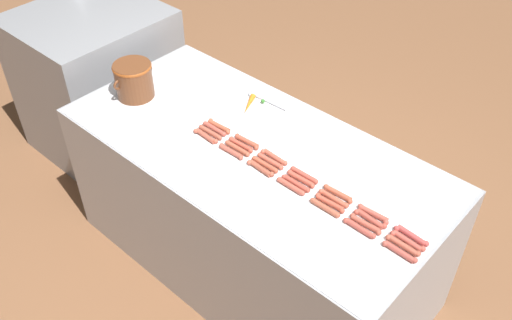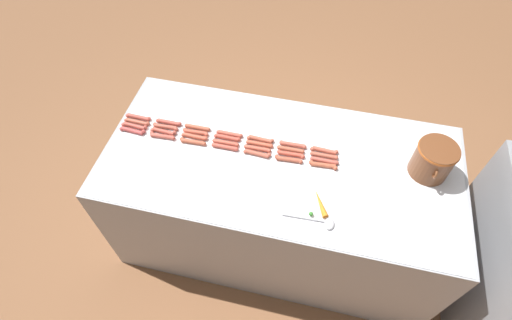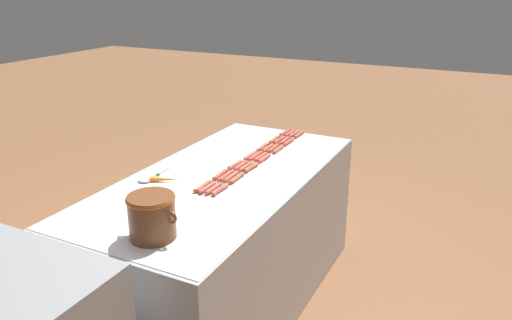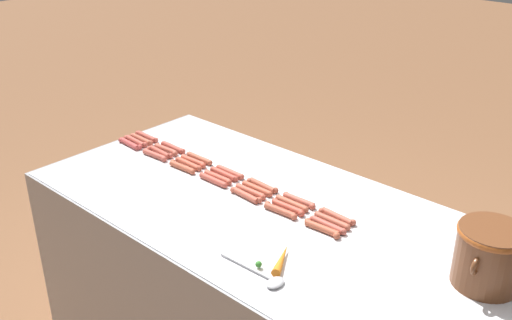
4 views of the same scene
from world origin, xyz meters
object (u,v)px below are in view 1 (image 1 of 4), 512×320
(hot_dog_1, at_px, (359,228))
(hot_dog_4, at_px, (260,168))
(hot_dog_13, at_px, (210,132))
(hot_dog_18, at_px, (270,161))
(hot_dog_0, at_px, (400,252))
(hot_dog_2, at_px, (325,208))
(hot_dog_22, at_px, (373,214))
(hot_dog_7, at_px, (403,245))
(hot_dog_20, at_px, (214,129))
(hot_dog_21, at_px, (411,236))
(carrot, at_px, (250,104))
(hot_dog_25, at_px, (274,157))
(hot_dog_9, at_px, (330,203))
(hot_dog_16, at_px, (333,198))
(bean_pot, at_px, (134,79))
(hot_dog_3, at_px, (291,186))
(hot_dog_12, at_px, (237,148))
(back_cabinet, at_px, (99,82))
(hot_dog_5, at_px, (231,151))
(hot_dog_6, at_px, (206,136))
(hot_dog_27, at_px, (219,126))
(hot_dog_26, at_px, (247,142))
(hot_dog_24, at_px, (304,175))
(hot_dog_23, at_px, (338,194))
(hot_dog_17, at_px, (301,179))
(hot_dog_14, at_px, (408,241))
(serving_spoon, at_px, (259,96))
(hot_dog_11, at_px, (265,164))

(hot_dog_1, height_order, hot_dog_4, same)
(hot_dog_13, xyz_separation_m, hot_dog_18, (0.04, -0.38, 0.00))
(hot_dog_0, height_order, hot_dog_18, same)
(hot_dog_2, xyz_separation_m, hot_dog_4, (0.00, 0.39, 0.00))
(hot_dog_13, height_order, hot_dog_22, same)
(hot_dog_1, distance_m, hot_dog_13, 0.96)
(hot_dog_1, relative_size, hot_dog_7, 1.00)
(hot_dog_13, height_order, hot_dog_20, same)
(hot_dog_21, distance_m, carrot, 1.19)
(hot_dog_22, relative_size, hot_dog_25, 1.00)
(hot_dog_4, xyz_separation_m, hot_dog_9, (0.03, -0.39, 0.00))
(hot_dog_1, xyz_separation_m, hot_dog_16, (0.07, 0.19, 0.00))
(hot_dog_0, xyz_separation_m, bean_pot, (0.01, 1.73, 0.10))
(bean_pot, height_order, carrot, bean_pot)
(hot_dog_3, height_order, hot_dog_25, same)
(hot_dog_12, height_order, hot_dog_16, same)
(back_cabinet, distance_m, hot_dog_20, 1.45)
(hot_dog_22, bearing_deg, back_cabinet, 86.24)
(hot_dog_5, relative_size, hot_dog_6, 1.00)
(hot_dog_4, xyz_separation_m, hot_dog_22, (0.11, -0.57, 0.00))
(back_cabinet, relative_size, hot_dog_18, 6.38)
(hot_dog_6, xyz_separation_m, hot_dog_9, (0.04, -0.77, 0.00))
(hot_dog_2, relative_size, hot_dog_13, 1.00)
(hot_dog_25, relative_size, hot_dog_27, 1.00)
(hot_dog_7, height_order, hot_dog_25, same)
(hot_dog_22, relative_size, hot_dog_26, 1.00)
(hot_dog_24, height_order, hot_dog_25, same)
(hot_dog_13, xyz_separation_m, hot_dog_23, (0.07, -0.77, 0.00))
(hot_dog_12, xyz_separation_m, hot_dog_17, (0.04, -0.38, 0.00))
(hot_dog_1, height_order, hot_dog_3, same)
(hot_dog_0, distance_m, hot_dog_7, 0.04)
(hot_dog_16, relative_size, hot_dog_21, 1.00)
(back_cabinet, distance_m, hot_dog_7, 2.58)
(hot_dog_4, bearing_deg, hot_dog_1, -90.46)
(hot_dog_14, relative_size, hot_dog_25, 1.00)
(hot_dog_16, xyz_separation_m, hot_dog_22, (0.04, -0.19, 0.00))
(hot_dog_0, bearing_deg, hot_dog_6, 89.96)
(hot_dog_3, bearing_deg, hot_dog_0, -90.34)
(hot_dog_21, bearing_deg, back_cabinet, 86.55)
(hot_dog_0, height_order, hot_dog_27, same)
(hot_dog_3, xyz_separation_m, hot_dog_14, (0.07, -0.58, 0.00))
(hot_dog_0, xyz_separation_m, hot_dog_1, (-0.00, 0.20, 0.00))
(hot_dog_4, relative_size, hot_dog_16, 1.00)
(hot_dog_16, bearing_deg, hot_dog_3, 109.01)
(hot_dog_16, height_order, hot_dog_26, same)
(hot_dog_14, relative_size, serving_spoon, 0.61)
(hot_dog_11, bearing_deg, hot_dog_25, 1.78)
(hot_dog_3, distance_m, hot_dog_22, 0.40)
(hot_dog_0, bearing_deg, hot_dog_21, 4.93)
(hot_dog_24, bearing_deg, hot_dog_21, -89.72)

